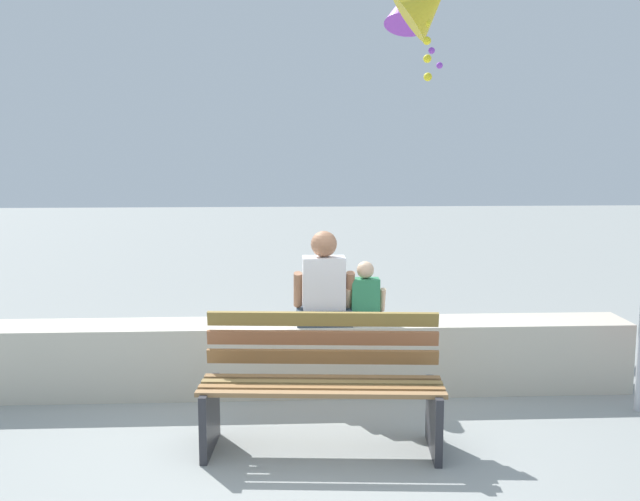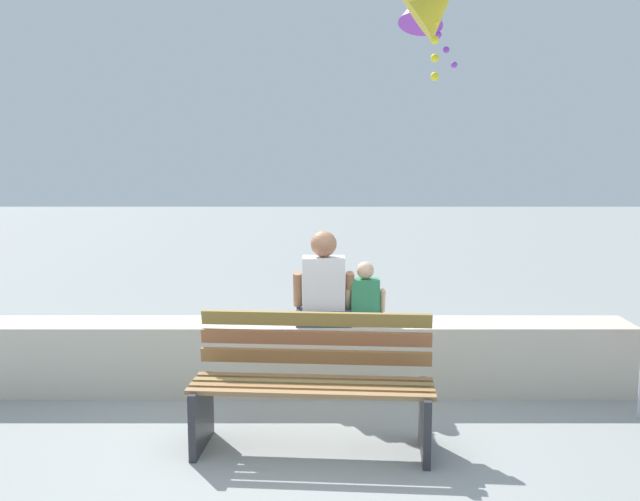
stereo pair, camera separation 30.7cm
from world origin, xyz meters
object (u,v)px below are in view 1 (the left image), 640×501
object	(u,v)px
person_child	(365,299)
kite_yellow	(426,7)
person_adult	(324,287)
kite_purple	(408,7)
park_bench	(322,387)

from	to	relation	value
person_child	kite_yellow	bearing A→B (deg)	63.54
person_adult	kite_yellow	distance (m)	3.13
person_adult	person_child	size ratio (longest dim) A/B	1.50
person_child	kite_purple	xyz separation A→B (m)	(0.88, 3.30, 2.94)
park_bench	kite_purple	world-z (taller)	kite_purple
park_bench	person_adult	distance (m)	1.22
park_bench	person_child	size ratio (longest dim) A/B	3.26
person_child	person_adult	bearing A→B (deg)	-179.95
park_bench	kite_purple	bearing A→B (deg)	73.64
park_bench	person_child	xyz separation A→B (m)	(0.42, 1.13, 0.37)
person_adult	person_child	xyz separation A→B (m)	(0.34, 0.00, -0.10)
park_bench	person_adult	world-z (taller)	person_adult
kite_yellow	park_bench	bearing A→B (deg)	-113.94
person_adult	park_bench	bearing A→B (deg)	-93.97
kite_purple	kite_yellow	world-z (taller)	kite_purple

